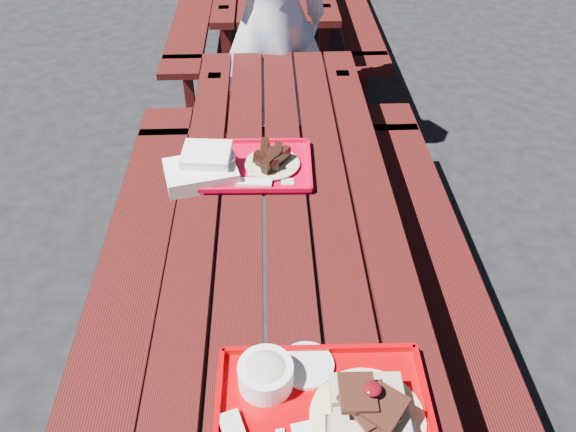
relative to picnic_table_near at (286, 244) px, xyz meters
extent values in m
plane|color=black|center=(0.00, 0.00, -0.56)|extent=(60.00, 60.00, 0.00)
cube|color=#400F0C|center=(-0.30, 0.00, 0.17)|extent=(0.14, 2.40, 0.04)
cube|color=#400F0C|center=(-0.15, 0.00, 0.17)|extent=(0.14, 2.40, 0.04)
cube|color=#400F0C|center=(0.00, 0.00, 0.17)|extent=(0.14, 2.40, 0.04)
cube|color=#400F0C|center=(0.15, 0.00, 0.17)|extent=(0.14, 2.40, 0.04)
cube|color=#400F0C|center=(0.30, 0.00, 0.17)|extent=(0.14, 2.40, 0.04)
cube|color=#400F0C|center=(-0.58, 0.00, -0.13)|extent=(0.25, 2.40, 0.04)
cube|color=#400F0C|center=(-0.58, 0.84, -0.35)|extent=(0.06, 0.06, 0.42)
cube|color=#400F0C|center=(0.58, 0.00, -0.13)|extent=(0.25, 2.40, 0.04)
cube|color=#400F0C|center=(0.58, 0.84, -0.35)|extent=(0.06, 0.06, 0.42)
cube|color=#400F0C|center=(-0.30, 0.96, -0.19)|extent=(0.06, 0.06, 0.75)
cube|color=#400F0C|center=(0.30, 0.96, -0.19)|extent=(0.06, 0.06, 0.75)
cube|color=#400F0C|center=(0.00, 0.96, -0.13)|extent=(1.40, 0.06, 0.04)
cube|color=#400F0C|center=(-0.58, 2.80, -0.13)|extent=(0.25, 2.40, 0.04)
cube|color=#400F0C|center=(-0.58, 1.96, -0.35)|extent=(0.06, 0.06, 0.42)
cube|color=#400F0C|center=(0.58, 2.80, -0.13)|extent=(0.25, 2.40, 0.04)
cube|color=#400F0C|center=(0.58, 1.96, -0.35)|extent=(0.06, 0.06, 0.42)
cube|color=#400F0C|center=(-0.30, 1.84, -0.19)|extent=(0.06, 0.06, 0.75)
cube|color=#400F0C|center=(0.30, 1.84, -0.19)|extent=(0.06, 0.06, 0.75)
cube|color=#400F0C|center=(0.00, 1.84, -0.13)|extent=(1.40, 0.06, 0.04)
cube|color=#B60005|center=(0.06, -0.80, 0.20)|extent=(0.49, 0.38, 0.01)
cube|color=#B60005|center=(0.06, -0.61, 0.21)|extent=(0.48, 0.02, 0.02)
cube|color=#B60005|center=(0.30, -0.80, 0.21)|extent=(0.02, 0.37, 0.02)
cube|color=#B60005|center=(-0.19, -0.80, 0.21)|extent=(0.02, 0.37, 0.02)
cylinder|color=beige|center=(0.15, -0.80, 0.21)|extent=(0.26, 0.26, 0.01)
cube|color=tan|center=(0.15, -0.85, 0.24)|extent=(0.17, 0.08, 0.05)
cube|color=tan|center=(0.15, -0.76, 0.24)|extent=(0.17, 0.08, 0.05)
ellipsoid|color=#55070E|center=(0.15, -0.80, 0.34)|extent=(0.04, 0.04, 0.02)
cylinder|color=white|center=(-0.07, -0.70, 0.24)|extent=(0.13, 0.13, 0.07)
ellipsoid|color=beige|center=(-0.07, -0.70, 0.26)|extent=(0.11, 0.11, 0.05)
cylinder|color=silver|center=(0.03, -0.66, 0.21)|extent=(0.14, 0.14, 0.01)
cube|color=red|center=(-0.11, 0.21, 0.20)|extent=(0.41, 0.32, 0.01)
cube|color=red|center=(-0.10, 0.36, 0.21)|extent=(0.40, 0.02, 0.02)
cube|color=red|center=(-0.11, 0.05, 0.21)|extent=(0.40, 0.02, 0.02)
cube|color=red|center=(0.09, 0.20, 0.21)|extent=(0.02, 0.31, 0.02)
cube|color=red|center=(-0.31, 0.21, 0.21)|extent=(0.02, 0.31, 0.02)
cube|color=white|center=(-0.06, 0.20, 0.20)|extent=(0.14, 0.14, 0.01)
cylinder|color=beige|center=(-0.04, 0.20, 0.21)|extent=(0.20, 0.20, 0.01)
cylinder|color=white|center=(-0.23, 0.19, 0.23)|extent=(0.10, 0.10, 0.05)
cylinder|color=silver|center=(-0.23, 0.19, 0.25)|extent=(0.11, 0.11, 0.01)
cube|color=white|center=(-0.13, 0.10, 0.21)|extent=(0.17, 0.06, 0.01)
cube|color=silver|center=(0.01, 0.10, 0.20)|extent=(0.05, 0.04, 0.00)
cube|color=white|center=(-0.29, 0.14, 0.22)|extent=(0.28, 0.23, 0.06)
cube|color=white|center=(-0.27, 0.18, 0.27)|extent=(0.18, 0.15, 0.04)
imported|color=#AAC7EE|center=(-0.03, 1.33, 0.30)|extent=(0.71, 0.56, 1.71)
camera|label=1|loc=(-0.05, -1.47, 1.38)|focal=35.00mm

